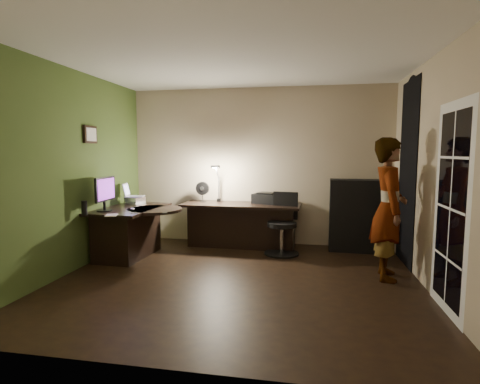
% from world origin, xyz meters
% --- Properties ---
extents(floor, '(4.50, 4.00, 0.01)m').
position_xyz_m(floor, '(0.00, 0.00, -0.01)').
color(floor, black).
rests_on(floor, ground).
extents(ceiling, '(4.50, 4.00, 0.01)m').
position_xyz_m(ceiling, '(0.00, 0.00, 2.71)').
color(ceiling, silver).
rests_on(ceiling, floor).
extents(wall_back, '(4.50, 0.01, 2.70)m').
position_xyz_m(wall_back, '(0.00, 2.00, 1.35)').
color(wall_back, tan).
rests_on(wall_back, floor).
extents(wall_front, '(4.50, 0.01, 2.70)m').
position_xyz_m(wall_front, '(0.00, -2.00, 1.35)').
color(wall_front, tan).
rests_on(wall_front, floor).
extents(wall_left, '(0.01, 4.00, 2.70)m').
position_xyz_m(wall_left, '(-2.25, 0.00, 1.35)').
color(wall_left, tan).
rests_on(wall_left, floor).
extents(wall_right, '(0.01, 4.00, 2.70)m').
position_xyz_m(wall_right, '(2.25, 0.00, 1.35)').
color(wall_right, tan).
rests_on(wall_right, floor).
extents(green_wall_overlay, '(0.00, 4.00, 2.70)m').
position_xyz_m(green_wall_overlay, '(-2.24, 0.00, 1.35)').
color(green_wall_overlay, '#405723').
rests_on(green_wall_overlay, floor).
extents(arched_doorway, '(0.01, 0.90, 2.60)m').
position_xyz_m(arched_doorway, '(2.24, 1.15, 1.30)').
color(arched_doorway, black).
rests_on(arched_doorway, floor).
extents(french_door, '(0.02, 0.92, 2.10)m').
position_xyz_m(french_door, '(2.24, -0.55, 1.05)').
color(french_door, white).
rests_on(french_door, floor).
extents(framed_picture, '(0.04, 0.30, 0.25)m').
position_xyz_m(framed_picture, '(-2.22, 0.45, 1.85)').
color(framed_picture, black).
rests_on(framed_picture, wall_left).
extents(desk_left, '(0.87, 1.34, 0.75)m').
position_xyz_m(desk_left, '(-1.81, 0.77, 0.38)').
color(desk_left, black).
rests_on(desk_left, floor).
extents(desk_right, '(1.99, 0.75, 0.74)m').
position_xyz_m(desk_right, '(-0.24, 1.63, 0.37)').
color(desk_right, black).
rests_on(desk_right, floor).
extents(cabinet, '(0.79, 0.41, 1.16)m').
position_xyz_m(cabinet, '(1.60, 1.74, 0.58)').
color(cabinet, black).
rests_on(cabinet, floor).
extents(laptop_stand, '(0.33, 0.30, 0.11)m').
position_xyz_m(laptop_stand, '(-1.92, 1.19, 0.81)').
color(laptop_stand, silver).
rests_on(laptop_stand, desk_left).
extents(laptop, '(0.37, 0.35, 0.21)m').
position_xyz_m(laptop, '(-1.92, 1.19, 0.98)').
color(laptop, silver).
rests_on(laptop, laptop_stand).
extents(monitor, '(0.14, 0.55, 0.36)m').
position_xyz_m(monitor, '(-2.01, 0.41, 0.94)').
color(monitor, black).
rests_on(monitor, desk_left).
extents(mouse, '(0.08, 0.09, 0.03)m').
position_xyz_m(mouse, '(-1.66, 0.56, 0.77)').
color(mouse, silver).
rests_on(mouse, desk_left).
extents(phone, '(0.09, 0.13, 0.01)m').
position_xyz_m(phone, '(-1.10, 0.40, 0.76)').
color(phone, black).
rests_on(phone, desk_left).
extents(pen, '(0.02, 0.14, 0.01)m').
position_xyz_m(pen, '(-1.51, 0.30, 0.76)').
color(pen, black).
rests_on(pen, desk_left).
extents(speaker, '(0.08, 0.08, 0.19)m').
position_xyz_m(speaker, '(-2.09, 0.04, 0.85)').
color(speaker, black).
rests_on(speaker, desk_left).
extents(notepad, '(0.20, 0.24, 0.01)m').
position_xyz_m(notepad, '(-1.72, 0.07, 0.76)').
color(notepad, silver).
rests_on(notepad, desk_left).
extents(desk_fan, '(0.24, 0.13, 0.36)m').
position_xyz_m(desk_fan, '(-0.94, 1.76, 0.91)').
color(desk_fan, black).
rests_on(desk_fan, desk_right).
extents(headphones, '(0.19, 0.08, 0.09)m').
position_xyz_m(headphones, '(0.49, 1.62, 0.78)').
color(headphones, '#0E4F95').
rests_on(headphones, desk_right).
extents(printer, '(0.50, 0.44, 0.19)m').
position_xyz_m(printer, '(0.18, 1.76, 0.83)').
color(printer, black).
rests_on(printer, desk_right).
extents(desk_lamp, '(0.24, 0.34, 0.69)m').
position_xyz_m(desk_lamp, '(-0.67, 1.83, 1.08)').
color(desk_lamp, black).
rests_on(desk_lamp, desk_right).
extents(office_chair, '(0.63, 0.63, 0.97)m').
position_xyz_m(office_chair, '(0.47, 1.29, 0.48)').
color(office_chair, black).
rests_on(office_chair, floor).
extents(person, '(0.46, 0.66, 1.78)m').
position_xyz_m(person, '(1.86, 0.43, 0.89)').
color(person, '#D8A88C').
rests_on(person, floor).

